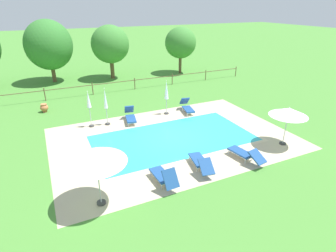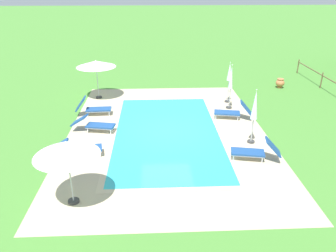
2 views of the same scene
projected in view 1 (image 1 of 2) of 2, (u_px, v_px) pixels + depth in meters
ground_plane at (173, 138)px, 15.93m from camera, size 160.00×160.00×0.00m
pool_deck_paving at (173, 138)px, 15.92m from camera, size 13.53×9.16×0.01m
swimming_pool_water at (173, 138)px, 15.92m from camera, size 9.13×4.76×0.01m
pool_coping_rim at (173, 138)px, 15.92m from camera, size 9.61×5.24×0.01m
sun_lounger_north_near_steps at (130, 116)px, 18.01m from camera, size 0.96×1.96×0.97m
sun_lounger_north_mid at (164, 176)px, 11.76m from camera, size 0.69×1.85×1.01m
sun_lounger_north_far at (187, 107)px, 19.61m from camera, size 0.96×1.99×0.95m
sun_lounger_north_end at (245, 154)px, 13.59m from camera, size 0.93×2.12×0.76m
sun_lounger_south_near_corner at (201, 162)px, 12.88m from camera, size 0.97×2.11×0.79m
patio_umbrella_open_foreground at (289, 112)px, 14.48m from camera, size 2.01×2.01×2.19m
patio_umbrella_open_by_bench at (96, 158)px, 9.90m from camera, size 2.29×2.29×2.30m
patio_umbrella_closed_row_west at (89, 103)px, 16.78m from camera, size 0.32×0.32×2.36m
patio_umbrella_closed_row_mid_west at (105, 102)px, 17.08m from camera, size 0.32×0.32×2.46m
patio_umbrella_closed_row_centre at (166, 92)px, 18.75m from camera, size 0.32×0.32×2.45m
terracotta_urn_near_fence at (44, 108)px, 19.62m from camera, size 0.56×0.56×0.61m
perimeter_fence at (135, 82)px, 24.66m from camera, size 22.76×0.08×1.05m
tree_west_mid at (49, 45)px, 25.89m from camera, size 4.40×4.40×5.89m
tree_centre at (181, 43)px, 29.41m from camera, size 3.35×3.35×4.92m
tree_east_mid at (110, 44)px, 27.14m from camera, size 3.75×3.75×5.30m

